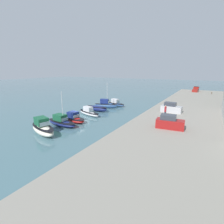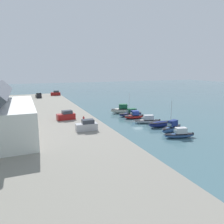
{
  "view_description": "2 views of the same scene",
  "coord_description": "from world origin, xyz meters",
  "px_view_note": "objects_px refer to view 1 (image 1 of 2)",
  "views": [
    {
      "loc": [
        27.49,
        24.3,
        10.68
      ],
      "look_at": [
        -4.62,
        5.95,
        1.51
      ],
      "focal_mm": 28.0,
      "sensor_mm": 36.0,
      "label": 1
    },
    {
      "loc": [
        -50.46,
        28.41,
        13.63
      ],
      "look_at": [
        0.7,
        7.34,
        2.47
      ],
      "focal_mm": 35.0,
      "sensor_mm": 36.0,
      "label": 2
    }
  ],
  "objects_px": {
    "person_on_quay": "(165,111)",
    "dog_on_quay": "(212,93)",
    "moored_boat_1": "(105,105)",
    "moored_boat_3": "(89,112)",
    "parked_car_0": "(170,123)",
    "pickup_truck_0": "(196,90)",
    "moored_boat_5": "(61,122)",
    "parked_car_2": "(171,108)",
    "moored_boat_0": "(116,103)",
    "moored_boat_6": "(43,128)",
    "moored_boat_2": "(97,108)",
    "moored_boat_4": "(74,119)"
  },
  "relations": [
    {
      "from": "moored_boat_1",
      "to": "parked_car_0",
      "type": "height_order",
      "value": "moored_boat_1"
    },
    {
      "from": "moored_boat_1",
      "to": "parked_car_2",
      "type": "bearing_deg",
      "value": 64.24
    },
    {
      "from": "moored_boat_1",
      "to": "moored_boat_2",
      "type": "relative_size",
      "value": 1.15
    },
    {
      "from": "moored_boat_4",
      "to": "pickup_truck_0",
      "type": "height_order",
      "value": "pickup_truck_0"
    },
    {
      "from": "pickup_truck_0",
      "to": "moored_boat_1",
      "type": "bearing_deg",
      "value": -113.6
    },
    {
      "from": "moored_boat_2",
      "to": "parked_car_0",
      "type": "bearing_deg",
      "value": 65.47
    },
    {
      "from": "moored_boat_1",
      "to": "moored_boat_5",
      "type": "bearing_deg",
      "value": -13.91
    },
    {
      "from": "moored_boat_0",
      "to": "dog_on_quay",
      "type": "bearing_deg",
      "value": 153.94
    },
    {
      "from": "moored_boat_0",
      "to": "moored_boat_4",
      "type": "xyz_separation_m",
      "value": [
        18.53,
        0.32,
        0.05
      ]
    },
    {
      "from": "moored_boat_0",
      "to": "moored_boat_1",
      "type": "bearing_deg",
      "value": -2.58
    },
    {
      "from": "moored_boat_0",
      "to": "moored_boat_6",
      "type": "relative_size",
      "value": 0.86
    },
    {
      "from": "moored_boat_1",
      "to": "parked_car_0",
      "type": "bearing_deg",
      "value": 39.11
    },
    {
      "from": "moored_boat_4",
      "to": "parked_car_2",
      "type": "bearing_deg",
      "value": 132.91
    },
    {
      "from": "moored_boat_6",
      "to": "pickup_truck_0",
      "type": "height_order",
      "value": "pickup_truck_0"
    },
    {
      "from": "moored_boat_0",
      "to": "moored_boat_4",
      "type": "relative_size",
      "value": 1.12
    },
    {
      "from": "person_on_quay",
      "to": "dog_on_quay",
      "type": "relative_size",
      "value": 2.46
    },
    {
      "from": "moored_boat_5",
      "to": "dog_on_quay",
      "type": "relative_size",
      "value": 8.28
    },
    {
      "from": "moored_boat_4",
      "to": "dog_on_quay",
      "type": "xyz_separation_m",
      "value": [
        -47.87,
        23.99,
        1.3
      ]
    },
    {
      "from": "moored_boat_5",
      "to": "person_on_quay",
      "type": "distance_m",
      "value": 20.36
    },
    {
      "from": "moored_boat_0",
      "to": "moored_boat_5",
      "type": "distance_m",
      "value": 21.53
    },
    {
      "from": "moored_boat_4",
      "to": "parked_car_0",
      "type": "height_order",
      "value": "parked_car_0"
    },
    {
      "from": "pickup_truck_0",
      "to": "dog_on_quay",
      "type": "bearing_deg",
      "value": -38.1
    },
    {
      "from": "parked_car_0",
      "to": "moored_boat_2",
      "type": "bearing_deg",
      "value": -120.51
    },
    {
      "from": "moored_boat_5",
      "to": "parked_car_2",
      "type": "height_order",
      "value": "moored_boat_5"
    },
    {
      "from": "moored_boat_0",
      "to": "moored_boat_5",
      "type": "bearing_deg",
      "value": 13.13
    },
    {
      "from": "moored_boat_0",
      "to": "moored_boat_6",
      "type": "height_order",
      "value": "moored_boat_6"
    },
    {
      "from": "moored_boat_1",
      "to": "moored_boat_4",
      "type": "xyz_separation_m",
      "value": [
        14.61,
        1.46,
        -0.17
      ]
    },
    {
      "from": "parked_car_0",
      "to": "pickup_truck_0",
      "type": "bearing_deg",
      "value": 174.77
    },
    {
      "from": "moored_boat_1",
      "to": "pickup_truck_0",
      "type": "height_order",
      "value": "moored_boat_1"
    },
    {
      "from": "moored_boat_3",
      "to": "moored_boat_2",
      "type": "bearing_deg",
      "value": -153.07
    },
    {
      "from": "moored_boat_4",
      "to": "parked_car_2",
      "type": "distance_m",
      "value": 20.64
    },
    {
      "from": "person_on_quay",
      "to": "dog_on_quay",
      "type": "distance_m",
      "value": 40.46
    },
    {
      "from": "dog_on_quay",
      "to": "moored_boat_5",
      "type": "bearing_deg",
      "value": 41.38
    },
    {
      "from": "pickup_truck_0",
      "to": "dog_on_quay",
      "type": "relative_size",
      "value": 5.57
    },
    {
      "from": "moored_boat_1",
      "to": "pickup_truck_0",
      "type": "bearing_deg",
      "value": 135.84
    },
    {
      "from": "moored_boat_2",
      "to": "moored_boat_4",
      "type": "xyz_separation_m",
      "value": [
        10.28,
        1.43,
        0.03
      ]
    },
    {
      "from": "moored_boat_5",
      "to": "person_on_quay",
      "type": "bearing_deg",
      "value": 127.75
    },
    {
      "from": "moored_boat_1",
      "to": "person_on_quay",
      "type": "bearing_deg",
      "value": 53.06
    },
    {
      "from": "moored_boat_4",
      "to": "pickup_truck_0",
      "type": "bearing_deg",
      "value": 168.93
    },
    {
      "from": "moored_boat_4",
      "to": "dog_on_quay",
      "type": "height_order",
      "value": "dog_on_quay"
    },
    {
      "from": "moored_boat_2",
      "to": "parked_car_0",
      "type": "xyz_separation_m",
      "value": [
        9.27,
        20.24,
        1.79
      ]
    },
    {
      "from": "moored_boat_3",
      "to": "moored_boat_5",
      "type": "relative_size",
      "value": 0.98
    },
    {
      "from": "parked_car_0",
      "to": "pickup_truck_0",
      "type": "relative_size",
      "value": 0.9
    },
    {
      "from": "moored_boat_3",
      "to": "moored_boat_1",
      "type": "bearing_deg",
      "value": -157.78
    },
    {
      "from": "moored_boat_0",
      "to": "person_on_quay",
      "type": "xyz_separation_m",
      "value": [
        10.41,
        16.77,
        1.99
      ]
    },
    {
      "from": "moored_boat_1",
      "to": "moored_boat_2",
      "type": "distance_m",
      "value": 4.33
    },
    {
      "from": "moored_boat_2",
      "to": "moored_boat_4",
      "type": "relative_size",
      "value": 1.06
    },
    {
      "from": "moored_boat_1",
      "to": "moored_boat_3",
      "type": "relative_size",
      "value": 1.0
    },
    {
      "from": "moored_boat_5",
      "to": "dog_on_quay",
      "type": "distance_m",
      "value": 56.47
    },
    {
      "from": "pickup_truck_0",
      "to": "parked_car_2",
      "type": "bearing_deg",
      "value": -88.38
    }
  ]
}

